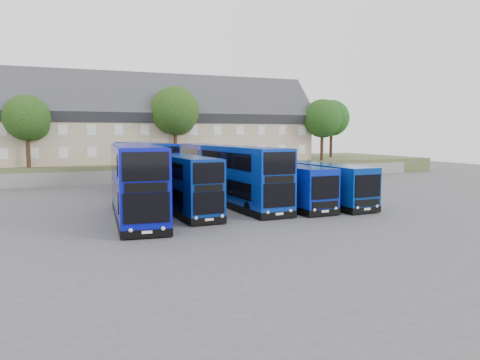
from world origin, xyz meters
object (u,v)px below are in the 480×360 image
dd_front_left (137,184)px  dd_front_mid (184,185)px  tree_east (323,120)px  tree_far (332,119)px  tree_mid (176,113)px  tree_west (28,120)px  coach_east_a (282,185)px

dd_front_left → dd_front_mid: size_ratio=1.21×
tree_east → tree_far: size_ratio=0.94×
dd_front_left → tree_east: size_ratio=1.51×
dd_front_left → tree_east: 37.67m
dd_front_left → tree_mid: 26.37m
dd_front_mid → tree_west: size_ratio=1.34×
coach_east_a → tree_west: bearing=129.0°
dd_front_mid → tree_far: 43.40m
coach_east_a → tree_far: 37.37m
dd_front_mid → tree_mid: (5.38, 22.92, 6.09)m
coach_east_a → tree_east: tree_east is taller
dd_front_left → tree_far: 46.75m
tree_mid → tree_far: bearing=14.0°
dd_front_left → tree_west: tree_west is taller
tree_west → dd_front_left: bearing=-73.2°
tree_west → tree_mid: (16.00, 0.50, 1.02)m
tree_mid → tree_east: 20.02m
tree_mid → tree_far: size_ratio=1.06×
tree_mid → dd_front_left: bearing=-110.2°
dd_front_mid → tree_far: (31.38, 29.42, 5.75)m
dd_front_left → tree_west: bearing=111.8°
tree_west → tree_mid: bearing=1.8°
tree_mid → tree_far: 26.80m
tree_east → coach_east_a: bearing=-128.4°
tree_west → coach_east_a: bearing=-49.0°
tree_east → dd_front_mid: bearing=-138.5°
coach_east_a → tree_far: bearing=49.0°
tree_far → tree_east: bearing=-130.6°
dd_front_mid → tree_mid: bearing=74.6°
dd_front_mid → tree_mid: size_ratio=1.11×
tree_east → tree_far: tree_far is taller
coach_east_a → tree_far: size_ratio=1.37×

